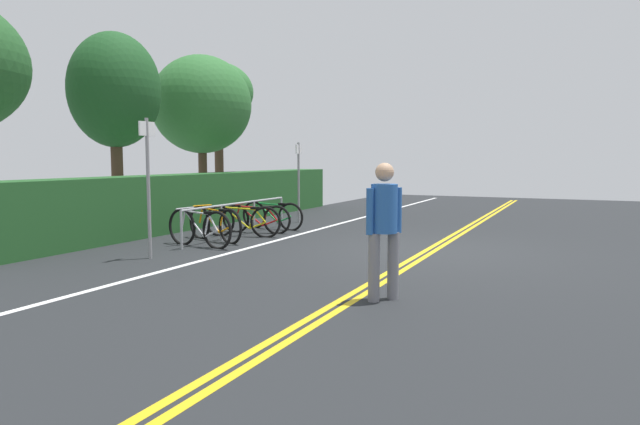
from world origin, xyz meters
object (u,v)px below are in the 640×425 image
Objects in this scene: bicycle_3 at (256,219)px; tree_mid at (115,91)px; bicycle_2 at (243,221)px; pedestrian at (384,222)px; bicycle_4 at (272,215)px; sign_post_far at (299,174)px; bike_rack at (238,212)px; tree_far_right at (202,105)px; tree_extra at (218,94)px; sign_post_near at (148,175)px; bicycle_0 at (199,228)px; bicycle_1 at (215,224)px.

tree_mid is at bearing 106.12° from bicycle_3.
bicycle_2 is 6.15m from pedestrian.
bicycle_4 is 0.82× the size of sign_post_far.
bicycle_4 is at bearing 0.12° from bike_rack.
tree_far_right reaches higher than pedestrian.
pedestrian is 9.07m from tree_mid.
bike_rack is at bearing 49.72° from pedestrian.
bicycle_3 is at bearing -73.88° from tree_mid.
tree_extra is at bearing 61.29° from sign_post_far.
bicycle_3 is at bearing -125.76° from tree_far_right.
bike_rack is at bearing 179.47° from bicycle_3.
bicycle_2 is 0.38× the size of tree_far_right.
tree_mid reaches higher than pedestrian.
tree_mid is at bearing 93.70° from bike_rack.
bike_rack is 1.84× the size of sign_post_far.
tree_extra is at bearing 42.78° from bicycle_3.
tree_mid reaches higher than sign_post_near.
bicycle_0 reaches higher than bicycle_2.
tree_mid is at bearing -170.42° from tree_extra.
tree_mid reaches higher than bicycle_4.
sign_post_near is 0.49× the size of tree_extra.
bicycle_3 is 2.47m from sign_post_far.
bicycle_0 is at bearing 61.78° from pedestrian.
bike_rack is 0.81× the size of tree_extra.
sign_post_far is (6.96, 4.73, 0.33)m from pedestrian.
bicycle_0 is at bearing -178.47° from bicycle_3.
bicycle_1 is at bearing 5.50° from sign_post_near.
bicycle_0 is 1.01× the size of bicycle_3.
bicycle_1 is at bearing 177.59° from bicycle_4.
bike_rack is at bearing -178.88° from sign_post_far.
tree_far_right is (0.04, 3.14, 1.95)m from sign_post_far.
bicycle_0 is 0.71× the size of sign_post_near.
sign_post_far is at bearing 34.18° from pedestrian.
bicycle_1 is 0.37× the size of tree_far_right.
bike_rack is 1.64× the size of sign_post_near.
sign_post_near is 0.52× the size of tree_far_right.
bicycle_3 is 4.51m from tree_mid.
bicycle_3 is at bearing -179.25° from bicycle_4.
tree_mid is at bearing 178.86° from tree_far_right.
sign_post_near is at bearing -178.94° from bicycle_2.
bike_rack is 2.23× the size of bicycle_2.
bicycle_1 is at bearing -140.72° from tree_far_right.
bicycle_0 is 4.59m from sign_post_far.
pedestrian is 0.36× the size of tree_far_right.
sign_post_near is (-3.65, -0.11, 1.11)m from bicycle_3.
sign_post_far is (3.75, -0.04, 0.93)m from bicycle_1.
bicycle_2 is at bearing 1.06° from sign_post_near.
sign_post_far is (4.49, 0.12, 0.93)m from bicycle_0.
tree_extra is (6.01, 4.09, 3.46)m from bicycle_1.
sign_post_near is 0.51× the size of tree_mid.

